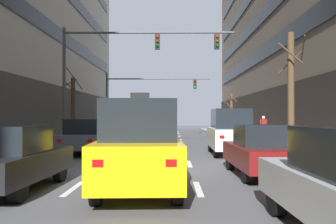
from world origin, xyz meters
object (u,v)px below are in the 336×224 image
object	(u,v)px
car_driving_4	(86,137)
traffic_signal_1	(141,91)
car_driving_1	(10,159)
street_tree_0	(231,113)
taxi_driving_3	(161,127)
traffic_signal_0	(123,59)
taxi_driving_0	(152,133)
taxi_driving_2	(140,146)
car_parked_2	(230,132)
street_tree_1	(73,108)
pedestrian_1	(263,126)
car_driving_5	(115,130)
street_tree_2	(291,92)
car_parked_1	(263,151)

from	to	relation	value
car_driving_4	traffic_signal_1	size ratio (longest dim) A/B	0.47
car_driving_1	traffic_signal_1	size ratio (longest dim) A/B	0.45
car_driving_4	street_tree_0	distance (m)	16.89
taxi_driving_3	traffic_signal_0	bearing A→B (deg)	-98.07
taxi_driving_0	taxi_driving_2	bearing A→B (deg)	-88.72
car_parked_2	street_tree_1	size ratio (longest dim) A/B	0.90
car_parked_2	pedestrian_1	distance (m)	9.13
street_tree_1	taxi_driving_2	bearing A→B (deg)	-70.36
street_tree_0	taxi_driving_3	bearing A→B (deg)	166.93
taxi_driving_0	car_driving_5	distance (m)	10.06
taxi_driving_0	car_driving_4	bearing A→B (deg)	-177.87
taxi_driving_3	street_tree_1	bearing A→B (deg)	-128.46
traffic_signal_0	street_tree_2	world-z (taller)	traffic_signal_0
taxi_driving_2	car_driving_5	xyz separation A→B (m)	(-3.46, 18.82, -0.28)
car_driving_4	traffic_signal_0	world-z (taller)	traffic_signal_0
traffic_signal_1	pedestrian_1	size ratio (longest dim) A/B	5.73
taxi_driving_0	car_parked_2	distance (m)	3.80
car_parked_1	street_tree_2	xyz separation A→B (m)	(2.29, 4.56, 2.07)
car_parked_2	taxi_driving_3	bearing A→B (deg)	103.56
car_parked_1	traffic_signal_1	size ratio (longest dim) A/B	0.44
car_driving_4	car_driving_5	world-z (taller)	car_driving_4
car_driving_5	traffic_signal_0	bearing A→B (deg)	-77.77
traffic_signal_0	car_driving_5	bearing A→B (deg)	102.23
street_tree_0	street_tree_2	xyz separation A→B (m)	(0.01, -16.24, 0.78)
taxi_driving_2	traffic_signal_1	world-z (taller)	traffic_signal_1
car_driving_1	taxi_driving_2	xyz separation A→B (m)	(3.21, -0.08, 0.32)
car_parked_1	street_tree_0	distance (m)	20.96
taxi_driving_2	pedestrian_1	size ratio (longest dim) A/B	2.75
traffic_signal_1	taxi_driving_2	bearing A→B (deg)	-85.34
taxi_driving_3	car_driving_4	bearing A→B (deg)	-101.73
car_driving_5	taxi_driving_2	bearing A→B (deg)	-79.59
pedestrian_1	traffic_signal_0	bearing A→B (deg)	-149.91
taxi_driving_2	traffic_signal_0	distance (m)	12.84
taxi_driving_3	car_parked_1	bearing A→B (deg)	-80.33
street_tree_1	pedestrian_1	size ratio (longest dim) A/B	2.95
car_parked_1	street_tree_2	world-z (taller)	street_tree_2
taxi_driving_2	traffic_signal_1	distance (m)	26.33
traffic_signal_0	street_tree_1	size ratio (longest dim) A/B	1.92
pedestrian_1	traffic_signal_1	bearing A→B (deg)	136.90
car_driving_5	pedestrian_1	bearing A→B (deg)	-7.77
car_driving_4	car_driving_5	size ratio (longest dim) A/B	1.01
car_driving_5	car_parked_1	distance (m)	17.82
taxi_driving_0	car_driving_1	distance (m)	9.70
taxi_driving_0	traffic_signal_0	world-z (taller)	traffic_signal_0
car_driving_1	street_tree_2	distance (m)	11.60
car_driving_1	traffic_signal_0	xyz separation A→B (m)	(1.22, 11.98, 4.26)
car_driving_4	street_tree_2	xyz separation A→B (m)	(9.28, -2.18, 2.02)
car_parked_2	street_tree_0	world-z (taller)	street_tree_0
car_driving_4	street_tree_0	xyz separation A→B (m)	(9.27, 14.06, 1.23)
taxi_driving_0	pedestrian_1	distance (m)	10.93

